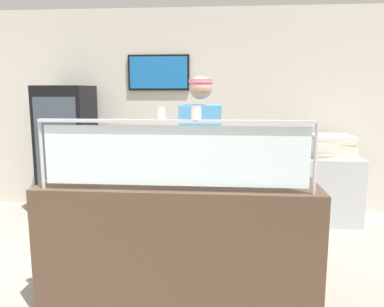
{
  "coord_description": "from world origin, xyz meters",
  "views": [
    {
      "loc": [
        1.36,
        -2.43,
        1.63
      ],
      "look_at": [
        1.12,
        0.41,
        1.16
      ],
      "focal_mm": 35.51,
      "sensor_mm": 36.0,
      "label": 1
    }
  ],
  "objects_px": {
    "parmesan_shaker": "(161,114)",
    "pizza_box_stack": "(332,146)",
    "drink_fridge": "(68,151)",
    "pizza_server": "(191,173)",
    "pepper_flake_shaker": "(196,114)",
    "pizza_tray": "(196,176)",
    "worker_figure": "(201,159)"
  },
  "relations": [
    {
      "from": "pepper_flake_shaker",
      "to": "drink_fridge",
      "type": "relative_size",
      "value": 0.05
    },
    {
      "from": "worker_figure",
      "to": "pizza_box_stack",
      "type": "xyz_separation_m",
      "value": [
        1.53,
        1.26,
        -0.05
      ]
    },
    {
      "from": "pizza_box_stack",
      "to": "worker_figure",
      "type": "bearing_deg",
      "value": -140.4
    },
    {
      "from": "pepper_flake_shaker",
      "to": "pizza_box_stack",
      "type": "bearing_deg",
      "value": 55.79
    },
    {
      "from": "parmesan_shaker",
      "to": "pizza_box_stack",
      "type": "distance_m",
      "value": 2.85
    },
    {
      "from": "pizza_tray",
      "to": "worker_figure",
      "type": "height_order",
      "value": "worker_figure"
    },
    {
      "from": "pizza_box_stack",
      "to": "parmesan_shaker",
      "type": "bearing_deg",
      "value": -128.17
    },
    {
      "from": "pizza_server",
      "to": "pizza_box_stack",
      "type": "relative_size",
      "value": 0.56
    },
    {
      "from": "pizza_server",
      "to": "pepper_flake_shaker",
      "type": "bearing_deg",
      "value": -70.08
    },
    {
      "from": "pizza_server",
      "to": "pizza_box_stack",
      "type": "xyz_separation_m",
      "value": [
        1.57,
        1.81,
        -0.03
      ]
    },
    {
      "from": "worker_figure",
      "to": "pizza_box_stack",
      "type": "distance_m",
      "value": 1.98
    },
    {
      "from": "worker_figure",
      "to": "parmesan_shaker",
      "type": "bearing_deg",
      "value": -102.45
    },
    {
      "from": "pizza_server",
      "to": "pizza_box_stack",
      "type": "height_order",
      "value": "pizza_box_stack"
    },
    {
      "from": "parmesan_shaker",
      "to": "drink_fridge",
      "type": "height_order",
      "value": "drink_fridge"
    },
    {
      "from": "parmesan_shaker",
      "to": "pizza_box_stack",
      "type": "xyz_separation_m",
      "value": [
        1.73,
        2.21,
        -0.52
      ]
    },
    {
      "from": "pizza_tray",
      "to": "drink_fridge",
      "type": "xyz_separation_m",
      "value": [
        -1.82,
        1.83,
        -0.12
      ]
    },
    {
      "from": "parmesan_shaker",
      "to": "pizza_box_stack",
      "type": "relative_size",
      "value": 0.17
    },
    {
      "from": "pizza_tray",
      "to": "pepper_flake_shaker",
      "type": "height_order",
      "value": "pepper_flake_shaker"
    },
    {
      "from": "parmesan_shaker",
      "to": "pepper_flake_shaker",
      "type": "distance_m",
      "value": 0.23
    },
    {
      "from": "pizza_server",
      "to": "parmesan_shaker",
      "type": "bearing_deg",
      "value": -102.59
    },
    {
      "from": "pizza_box_stack",
      "to": "pizza_server",
      "type": "bearing_deg",
      "value": -130.83
    },
    {
      "from": "pepper_flake_shaker",
      "to": "pizza_server",
      "type": "bearing_deg",
      "value": 99.38
    },
    {
      "from": "pizza_tray",
      "to": "worker_figure",
      "type": "xyz_separation_m",
      "value": [
        0.01,
        0.53,
        0.04
      ]
    },
    {
      "from": "pizza_server",
      "to": "pizza_tray",
      "type": "bearing_deg",
      "value": 43.45
    },
    {
      "from": "parmesan_shaker",
      "to": "worker_figure",
      "type": "distance_m",
      "value": 1.07
    },
    {
      "from": "pizza_tray",
      "to": "pizza_server",
      "type": "relative_size",
      "value": 1.7
    },
    {
      "from": "pizza_server",
      "to": "pepper_flake_shaker",
      "type": "relative_size",
      "value": 3.15
    },
    {
      "from": "pizza_tray",
      "to": "pizza_server",
      "type": "bearing_deg",
      "value": -147.09
    },
    {
      "from": "drink_fridge",
      "to": "worker_figure",
      "type": "bearing_deg",
      "value": -35.56
    },
    {
      "from": "parmesan_shaker",
      "to": "drink_fridge",
      "type": "distance_m",
      "value": 2.84
    },
    {
      "from": "parmesan_shaker",
      "to": "drink_fridge",
      "type": "bearing_deg",
      "value": 125.73
    },
    {
      "from": "pizza_server",
      "to": "parmesan_shaker",
      "type": "xyz_separation_m",
      "value": [
        -0.17,
        -0.39,
        0.49
      ]
    }
  ]
}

